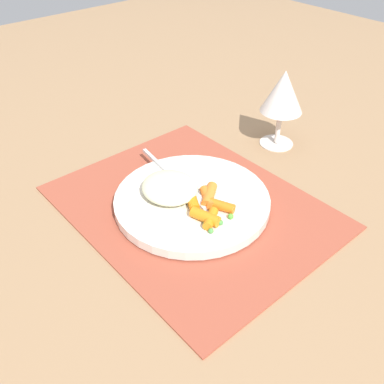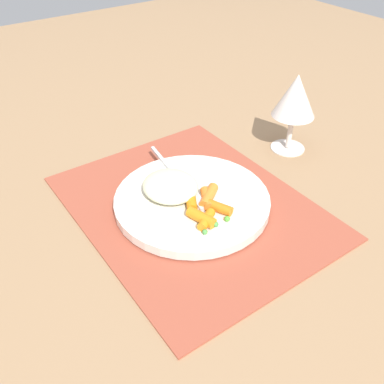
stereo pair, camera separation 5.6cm
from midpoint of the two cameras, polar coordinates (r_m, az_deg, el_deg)
The scene contains 8 objects.
ground_plane at distance 0.71m, azimuth 2.23°, elevation -2.10°, with size 2.40×2.40×0.00m, color #997551.
placemat at distance 0.71m, azimuth 2.24°, elevation -1.91°, with size 0.43×0.34×0.01m, color #9E4733.
plate at distance 0.70m, azimuth 2.26°, elevation -1.23°, with size 0.25×0.25×0.02m, color silver.
rice_mound at distance 0.70m, azimuth -0.60°, elevation 0.72°, with size 0.10×0.09×0.03m, color beige.
carrot_portion at distance 0.67m, azimuth 4.04°, elevation -1.79°, with size 0.10×0.08×0.02m.
pea_scatter at distance 0.67m, azimuth 3.94°, elevation -2.62°, with size 0.09×0.08×0.01m.
fork at distance 0.73m, azimuth 0.75°, elevation 1.20°, with size 0.21×0.04×0.01m.
wine_glass at distance 0.84m, azimuth 15.35°, elevation 11.86°, with size 0.08×0.08×0.15m.
Camera 2 is at (0.45, -0.32, 0.45)m, focal length 40.49 mm.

